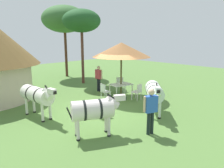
{
  "coord_description": "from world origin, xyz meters",
  "views": [
    {
      "loc": [
        -6.94,
        -7.48,
        3.41
      ],
      "look_at": [
        0.64,
        0.25,
        1.0
      ],
      "focal_mm": 34.26,
      "sensor_mm": 36.0,
      "label": 1
    }
  ],
  "objects_px": {
    "patio_chair_west_end": "(120,83)",
    "striped_lounge_chair": "(98,109)",
    "patio_dining_table": "(121,86)",
    "acacia_tree_right_background": "(64,19)",
    "zebra_by_umbrella": "(154,92)",
    "zebra_toward_hut": "(94,110)",
    "acacia_tree_left_background": "(82,21)",
    "shade_umbrella": "(121,50)",
    "guest_beside_umbrella": "(99,76)",
    "standing_watcher": "(151,107)",
    "patio_chair_east_end": "(104,91)",
    "patio_chair_near_lawn": "(138,91)",
    "zebra_nearest_camera": "(38,95)"
  },
  "relations": [
    {
      "from": "shade_umbrella",
      "to": "zebra_by_umbrella",
      "type": "bearing_deg",
      "value": -109.23
    },
    {
      "from": "patio_dining_table",
      "to": "zebra_nearest_camera",
      "type": "relative_size",
      "value": 0.57
    },
    {
      "from": "patio_chair_east_end",
      "to": "striped_lounge_chair",
      "type": "distance_m",
      "value": 2.33
    },
    {
      "from": "shade_umbrella",
      "to": "standing_watcher",
      "type": "height_order",
      "value": "shade_umbrella"
    },
    {
      "from": "striped_lounge_chair",
      "to": "zebra_by_umbrella",
      "type": "bearing_deg",
      "value": -32.77
    },
    {
      "from": "patio_dining_table",
      "to": "patio_chair_west_end",
      "type": "height_order",
      "value": "patio_chair_west_end"
    },
    {
      "from": "zebra_toward_hut",
      "to": "acacia_tree_left_background",
      "type": "height_order",
      "value": "acacia_tree_left_background"
    },
    {
      "from": "patio_dining_table",
      "to": "zebra_by_umbrella",
      "type": "bearing_deg",
      "value": -109.23
    },
    {
      "from": "patio_chair_near_lawn",
      "to": "guest_beside_umbrella",
      "type": "relative_size",
      "value": 0.55
    },
    {
      "from": "patio_chair_east_end",
      "to": "standing_watcher",
      "type": "bearing_deg",
      "value": -12.71
    },
    {
      "from": "patio_chair_west_end",
      "to": "striped_lounge_chair",
      "type": "distance_m",
      "value": 4.26
    },
    {
      "from": "zebra_toward_hut",
      "to": "acacia_tree_right_background",
      "type": "height_order",
      "value": "acacia_tree_right_background"
    },
    {
      "from": "acacia_tree_left_background",
      "to": "acacia_tree_right_background",
      "type": "bearing_deg",
      "value": 78.26
    },
    {
      "from": "guest_beside_umbrella",
      "to": "patio_chair_west_end",
      "type": "bearing_deg",
      "value": 38.22
    },
    {
      "from": "shade_umbrella",
      "to": "patio_chair_west_end",
      "type": "relative_size",
      "value": 3.6
    },
    {
      "from": "patio_chair_east_end",
      "to": "zebra_toward_hut",
      "type": "distance_m",
      "value": 4.41
    },
    {
      "from": "patio_chair_near_lawn",
      "to": "acacia_tree_right_background",
      "type": "relative_size",
      "value": 0.15
    },
    {
      "from": "shade_umbrella",
      "to": "striped_lounge_chair",
      "type": "bearing_deg",
      "value": -155.21
    },
    {
      "from": "acacia_tree_left_background",
      "to": "zebra_toward_hut",
      "type": "bearing_deg",
      "value": -124.49
    },
    {
      "from": "patio_dining_table",
      "to": "zebra_by_umbrella",
      "type": "distance_m",
      "value": 3.2
    },
    {
      "from": "guest_beside_umbrella",
      "to": "patio_chair_east_end",
      "type": "bearing_deg",
      "value": -35.37
    },
    {
      "from": "acacia_tree_right_background",
      "to": "zebra_toward_hut",
      "type": "bearing_deg",
      "value": -118.32
    },
    {
      "from": "shade_umbrella",
      "to": "striped_lounge_chair",
      "type": "height_order",
      "value": "shade_umbrella"
    },
    {
      "from": "acacia_tree_right_background",
      "to": "acacia_tree_left_background",
      "type": "bearing_deg",
      "value": -101.74
    },
    {
      "from": "zebra_nearest_camera",
      "to": "zebra_toward_hut",
      "type": "xyz_separation_m",
      "value": [
        0.57,
        -3.03,
        -0.03
      ]
    },
    {
      "from": "shade_umbrella",
      "to": "striped_lounge_chair",
      "type": "distance_m",
      "value": 4.0
    },
    {
      "from": "patio_chair_east_end",
      "to": "zebra_by_umbrella",
      "type": "height_order",
      "value": "zebra_by_umbrella"
    },
    {
      "from": "zebra_toward_hut",
      "to": "acacia_tree_right_background",
      "type": "relative_size",
      "value": 0.32
    },
    {
      "from": "patio_chair_west_end",
      "to": "striped_lounge_chair",
      "type": "bearing_deg",
      "value": 74.0
    },
    {
      "from": "patio_chair_near_lawn",
      "to": "striped_lounge_chair",
      "type": "distance_m",
      "value": 3.03
    },
    {
      "from": "standing_watcher",
      "to": "zebra_nearest_camera",
      "type": "xyz_separation_m",
      "value": [
        -2.08,
        4.32,
        -0.01
      ]
    },
    {
      "from": "patio_chair_east_end",
      "to": "zebra_nearest_camera",
      "type": "height_order",
      "value": "zebra_nearest_camera"
    },
    {
      "from": "zebra_nearest_camera",
      "to": "acacia_tree_right_background",
      "type": "relative_size",
      "value": 0.4
    },
    {
      "from": "striped_lounge_chair",
      "to": "acacia_tree_left_background",
      "type": "bearing_deg",
      "value": 68.26
    },
    {
      "from": "guest_beside_umbrella",
      "to": "zebra_nearest_camera",
      "type": "xyz_separation_m",
      "value": [
        -4.81,
        -1.6,
        0.01
      ]
    },
    {
      "from": "shade_umbrella",
      "to": "guest_beside_umbrella",
      "type": "relative_size",
      "value": 2.0
    },
    {
      "from": "patio_chair_west_end",
      "to": "zebra_toward_hut",
      "type": "bearing_deg",
      "value": 78.76
    },
    {
      "from": "patio_chair_near_lawn",
      "to": "zebra_by_umbrella",
      "type": "height_order",
      "value": "zebra_by_umbrella"
    },
    {
      "from": "patio_chair_near_lawn",
      "to": "patio_chair_west_end",
      "type": "relative_size",
      "value": 1.0
    },
    {
      "from": "patio_dining_table",
      "to": "striped_lounge_chair",
      "type": "distance_m",
      "value": 3.19
    },
    {
      "from": "patio_chair_near_lawn",
      "to": "zebra_nearest_camera",
      "type": "xyz_separation_m",
      "value": [
        -5.05,
        1.36,
        0.47
      ]
    },
    {
      "from": "acacia_tree_right_background",
      "to": "zebra_by_umbrella",
      "type": "bearing_deg",
      "value": -102.53
    },
    {
      "from": "zebra_by_umbrella",
      "to": "striped_lounge_chair",
      "type": "bearing_deg",
      "value": 6.26
    },
    {
      "from": "patio_dining_table",
      "to": "guest_beside_umbrella",
      "type": "bearing_deg",
      "value": 93.52
    },
    {
      "from": "shade_umbrella",
      "to": "zebra_toward_hut",
      "type": "distance_m",
      "value": 5.46
    },
    {
      "from": "patio_dining_table",
      "to": "acacia_tree_right_background",
      "type": "height_order",
      "value": "acacia_tree_right_background"
    },
    {
      "from": "patio_dining_table",
      "to": "zebra_by_umbrella",
      "type": "height_order",
      "value": "zebra_by_umbrella"
    },
    {
      "from": "guest_beside_umbrella",
      "to": "zebra_by_umbrella",
      "type": "distance_m",
      "value": 4.92
    },
    {
      "from": "guest_beside_umbrella",
      "to": "zebra_by_umbrella",
      "type": "bearing_deg",
      "value": -14.67
    },
    {
      "from": "shade_umbrella",
      "to": "acacia_tree_right_background",
      "type": "xyz_separation_m",
      "value": [
        1.35,
        7.78,
        2.12
      ]
    }
  ]
}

